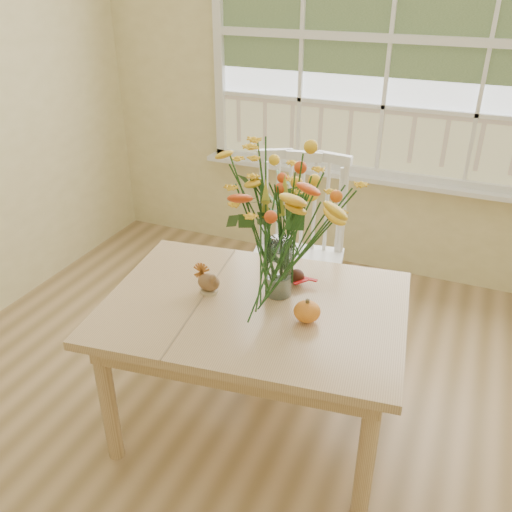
% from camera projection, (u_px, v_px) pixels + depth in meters
% --- Properties ---
extents(wall_back, '(4.00, 0.02, 2.70)m').
position_uv_depth(wall_back, '(388.00, 73.00, 3.31)').
color(wall_back, beige).
rests_on(wall_back, floor).
extents(window, '(2.42, 0.12, 1.74)m').
position_uv_depth(window, '(390.00, 42.00, 3.19)').
color(window, silver).
rests_on(window, wall_back).
extents(dining_table, '(1.36, 1.05, 0.67)m').
position_uv_depth(dining_table, '(254.00, 322.00, 2.32)').
color(dining_table, tan).
rests_on(dining_table, floor).
extents(windsor_chair, '(0.56, 0.54, 1.06)m').
position_uv_depth(windsor_chair, '(297.00, 246.00, 2.93)').
color(windsor_chair, white).
rests_on(windsor_chair, floor).
extents(flower_vase, '(0.54, 0.54, 0.64)m').
position_uv_depth(flower_vase, '(280.00, 212.00, 2.17)').
color(flower_vase, white).
rests_on(flower_vase, dining_table).
extents(pumpkin, '(0.11, 0.11, 0.08)m').
position_uv_depth(pumpkin, '(307.00, 312.00, 2.15)').
color(pumpkin, orange).
rests_on(pumpkin, dining_table).
extents(turkey_figurine, '(0.10, 0.08, 0.12)m').
position_uv_depth(turkey_figurine, '(209.00, 282.00, 2.34)').
color(turkey_figurine, '#CCB78C').
rests_on(turkey_figurine, dining_table).
extents(dark_gourd, '(0.13, 0.09, 0.06)m').
position_uv_depth(dark_gourd, '(296.00, 277.00, 2.42)').
color(dark_gourd, '#38160F').
rests_on(dark_gourd, dining_table).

